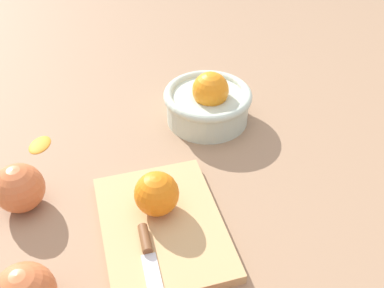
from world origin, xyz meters
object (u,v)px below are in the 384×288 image
(orange_on_board, at_px, (157,194))
(bowl, at_px, (208,102))
(cutting_board, at_px, (162,226))
(knife, at_px, (149,259))
(apple_front_left, at_px, (19,188))

(orange_on_board, bearing_deg, bowl, 142.50)
(bowl, height_order, orange_on_board, bowl)
(cutting_board, bearing_deg, bowl, 145.57)
(knife, height_order, apple_front_left, apple_front_left)
(cutting_board, height_order, knife, knife)
(knife, bearing_deg, cutting_board, 149.89)
(cutting_board, distance_m, knife, 0.07)
(apple_front_left, bearing_deg, bowl, 108.34)
(cutting_board, bearing_deg, apple_front_left, -122.08)
(orange_on_board, height_order, apple_front_left, orange_on_board)
(bowl, height_order, knife, bowl)
(cutting_board, relative_size, apple_front_left, 3.10)
(cutting_board, height_order, apple_front_left, apple_front_left)
(bowl, relative_size, cutting_board, 0.71)
(bowl, relative_size, orange_on_board, 2.53)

